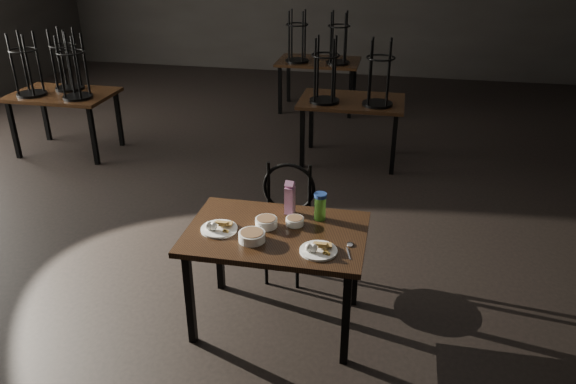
% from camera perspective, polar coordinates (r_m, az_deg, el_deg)
% --- Properties ---
extents(main_table, '(1.20, 0.80, 0.75)m').
position_cam_1_polar(main_table, '(3.79, -1.21, -5.02)').
color(main_table, black).
rests_on(main_table, ground).
extents(plate_left, '(0.25, 0.25, 0.08)m').
position_cam_1_polar(plate_left, '(3.78, -7.06, -3.57)').
color(plate_left, white).
rests_on(plate_left, main_table).
extents(plate_right, '(0.24, 0.24, 0.08)m').
position_cam_1_polar(plate_right, '(3.52, 3.08, -5.79)').
color(plate_right, white).
rests_on(plate_right, main_table).
extents(bowl_near, '(0.15, 0.15, 0.06)m').
position_cam_1_polar(bowl_near, '(3.79, -2.22, -3.07)').
color(bowl_near, white).
rests_on(bowl_near, main_table).
extents(bowl_far, '(0.12, 0.12, 0.05)m').
position_cam_1_polar(bowl_far, '(3.82, 0.70, -2.96)').
color(bowl_far, white).
rests_on(bowl_far, main_table).
extents(bowl_big, '(0.17, 0.17, 0.06)m').
position_cam_1_polar(bowl_big, '(3.63, -3.69, -4.50)').
color(bowl_big, white).
rests_on(bowl_big, main_table).
extents(juice_carton, '(0.07, 0.07, 0.25)m').
position_cam_1_polar(juice_carton, '(3.92, 0.18, -0.65)').
color(juice_carton, '#941A6B').
rests_on(juice_carton, main_table).
extents(water_bottle, '(0.11, 0.11, 0.20)m').
position_cam_1_polar(water_bottle, '(3.86, 3.29, -1.44)').
color(water_bottle, '#62C63A').
rests_on(water_bottle, main_table).
extents(spoon, '(0.06, 0.21, 0.01)m').
position_cam_1_polar(spoon, '(3.60, 6.30, -5.44)').
color(spoon, silver).
rests_on(spoon, main_table).
extents(bentwood_chair, '(0.44, 0.44, 0.93)m').
position_cam_1_polar(bentwood_chair, '(4.40, -0.16, -2.13)').
color(bentwood_chair, black).
rests_on(bentwood_chair, ground).
extents(bg_table_left, '(1.20, 0.80, 1.48)m').
position_cam_1_polar(bg_table_left, '(7.33, -22.06, 9.48)').
color(bg_table_left, black).
rests_on(bg_table_left, ground).
extents(bg_table_right, '(1.20, 0.80, 1.48)m').
position_cam_1_polar(bg_table_right, '(6.57, 6.47, 9.22)').
color(bg_table_right, black).
rests_on(bg_table_right, ground).
extents(bg_table_far, '(1.20, 0.80, 1.48)m').
position_cam_1_polar(bg_table_far, '(8.50, 3.09, 13.17)').
color(bg_table_far, black).
rests_on(bg_table_far, ground).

